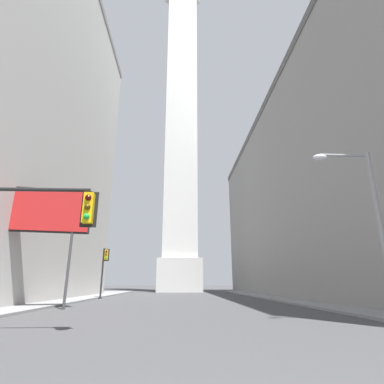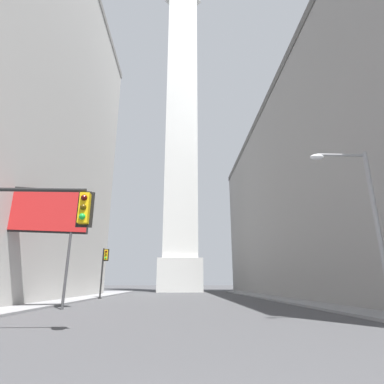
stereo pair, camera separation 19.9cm
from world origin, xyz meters
TOP-DOWN VIEW (x-y plane):
  - sidewalk_left at (-11.20, 21.51)m, footprint 5.00×71.69m
  - sidewalk_right at (11.20, 21.51)m, footprint 5.00×71.69m
  - building_right at (21.69, 33.82)m, footprint 21.06×60.34m
  - obelisk at (0.00, 56.35)m, footprint 8.22×8.22m
  - traffic_light_mid_left at (-8.36, 31.86)m, footprint 0.76×0.53m
  - street_lamp at (8.11, 10.23)m, footprint 2.70×0.36m
  - billboard_sign at (-9.68, 17.94)m, footprint 6.62×1.51m

SIDE VIEW (x-z plane):
  - sidewalk_left at x=-11.20m, z-range 0.00..0.15m
  - sidewalk_right at x=11.20m, z-range 0.00..0.15m
  - traffic_light_mid_left at x=-8.36m, z-range 0.85..6.15m
  - street_lamp at x=8.11m, z-range 0.88..8.33m
  - billboard_sign at x=-9.68m, z-range 2.24..10.15m
  - building_right at x=21.69m, z-range 0.01..25.46m
  - obelisk at x=0.00m, z-range -1.48..75.68m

